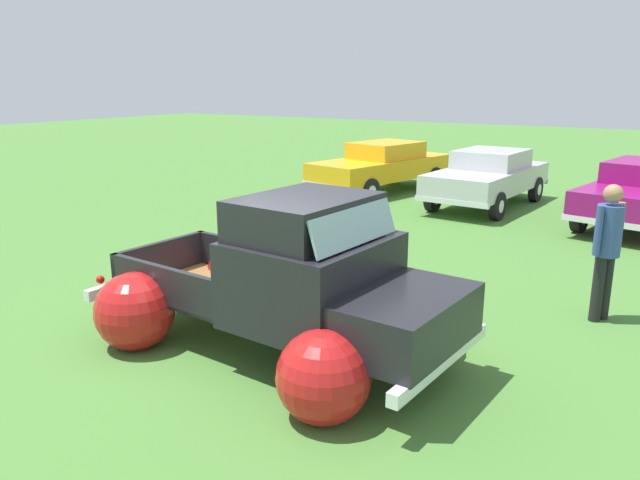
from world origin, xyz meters
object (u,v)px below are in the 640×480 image
vintage_pickup_truck (295,295)px  spectator_1 (607,243)px  show_car_1 (488,176)px  show_car_0 (382,165)px

vintage_pickup_truck → spectator_1: size_ratio=2.56×
vintage_pickup_truck → show_car_1: vintage_pickup_truck is taller
vintage_pickup_truck → show_car_0: (-4.02, 10.33, 0.03)m
show_car_0 → spectator_1: (6.86, -7.22, 0.29)m
show_car_0 → show_car_1: (3.20, -0.40, -0.00)m
show_car_0 → show_car_1: 3.23m
show_car_1 → spectator_1: spectator_1 is taller
vintage_pickup_truck → show_car_1: size_ratio=1.05×
show_car_1 → vintage_pickup_truck: bearing=9.1°
show_car_0 → show_car_1: bearing=95.0°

